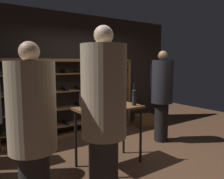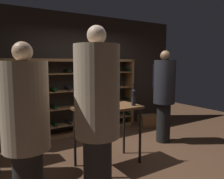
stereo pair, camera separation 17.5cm
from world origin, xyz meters
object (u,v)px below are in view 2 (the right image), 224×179
(wine_bottle_green_slim, at_px, (81,99))
(wine_bottle_amber_reserve, at_px, (134,97))
(wine_rack, at_px, (74,97))
(wine_bottle_black_capsule, at_px, (96,99))
(tasting_table, at_px, (108,115))
(wine_crate, at_px, (149,121))
(wine_glass_stemmed_right, at_px, (86,102))
(person_host_in_suit, at_px, (164,92))
(person_bystander_red_print, at_px, (26,127))
(person_bystander_dark_jacket, at_px, (97,114))
(wine_glass_stemmed_left, at_px, (103,100))

(wine_bottle_green_slim, xyz_separation_m, wine_bottle_amber_reserve, (0.78, -0.37, 0.01))
(wine_rack, distance_m, wine_bottle_amber_reserve, 1.97)
(wine_rack, bearing_deg, wine_bottle_black_capsule, -101.06)
(tasting_table, bearing_deg, wine_bottle_green_slim, 149.56)
(wine_crate, relative_size, wine_bottle_black_capsule, 1.38)
(wine_rack, bearing_deg, wine_bottle_green_slim, -109.27)
(wine_glass_stemmed_right, bearing_deg, person_host_in_suit, 9.98)
(wine_rack, xyz_separation_m, person_bystander_red_print, (-1.58, -2.54, 0.16))
(person_host_in_suit, bearing_deg, person_bystander_dark_jacket, 64.35)
(wine_rack, relative_size, wine_bottle_amber_reserve, 8.47)
(person_host_in_suit, height_order, wine_glass_stemmed_right, person_host_in_suit)
(person_bystander_red_print, xyz_separation_m, wine_bottle_green_slim, (1.03, 0.96, 0.06))
(person_bystander_red_print, xyz_separation_m, person_host_in_suit, (2.97, 1.04, 0.03))
(wine_bottle_amber_reserve, bearing_deg, wine_rack, 96.77)
(wine_rack, distance_m, wine_crate, 2.05)
(person_bystander_dark_jacket, height_order, wine_glass_stemmed_left, person_bystander_dark_jacket)
(wine_rack, xyz_separation_m, wine_bottle_green_slim, (-0.55, -1.58, 0.23))
(person_bystander_dark_jacket, xyz_separation_m, wine_glass_stemmed_right, (0.32, 0.94, -0.05))
(person_bystander_red_print, height_order, wine_glass_stemmed_right, person_bystander_red_print)
(wine_rack, xyz_separation_m, person_bystander_dark_jacket, (-0.91, -2.79, 0.26))
(tasting_table, height_order, wine_crate, tasting_table)
(person_host_in_suit, relative_size, wine_bottle_amber_reserve, 5.03)
(wine_bottle_green_slim, bearing_deg, wine_bottle_amber_reserve, -25.25)
(person_bystander_red_print, distance_m, wine_glass_stemmed_left, 1.62)
(person_bystander_red_print, relative_size, wine_bottle_amber_reserve, 4.91)
(person_bystander_red_print, relative_size, wine_bottle_green_slim, 5.27)
(person_bystander_dark_jacket, distance_m, wine_bottle_amber_reserve, 1.42)
(wine_bottle_black_capsule, height_order, wine_glass_stemmed_right, wine_bottle_black_capsule)
(person_host_in_suit, height_order, wine_bottle_green_slim, person_host_in_suit)
(person_host_in_suit, bearing_deg, wine_glass_stemmed_left, 41.63)
(wine_bottle_green_slim, bearing_deg, wine_rack, 70.73)
(person_bystander_red_print, height_order, wine_bottle_black_capsule, person_bystander_red_print)
(wine_glass_stemmed_right, bearing_deg, wine_bottle_amber_reserve, -6.89)
(wine_rack, xyz_separation_m, wine_bottle_amber_reserve, (0.23, -1.94, 0.24))
(wine_rack, height_order, person_bystander_dark_jacket, person_bystander_dark_jacket)
(tasting_table, bearing_deg, wine_glass_stemmed_right, -173.39)
(wine_bottle_green_slim, bearing_deg, wine_glass_stemmed_left, -17.21)
(wine_rack, bearing_deg, wine_glass_stemmed_left, -97.06)
(wine_rack, relative_size, wine_glass_stemmed_left, 24.17)
(wine_rack, distance_m, person_bystander_red_print, 3.00)
(person_bystander_dark_jacket, distance_m, wine_bottle_black_capsule, 1.25)
(wine_crate, height_order, wine_bottle_black_capsule, wine_bottle_black_capsule)
(wine_crate, bearing_deg, wine_rack, 164.37)
(wine_glass_stemmed_left, bearing_deg, wine_bottle_amber_reserve, -30.86)
(wine_bottle_green_slim, xyz_separation_m, wine_glass_stemmed_left, (0.34, -0.11, -0.03))
(wine_glass_stemmed_right, distance_m, wine_glass_stemmed_left, 0.42)
(wine_rack, relative_size, wine_crate, 6.77)
(person_bystander_red_print, distance_m, wine_bottle_black_capsule, 1.52)
(wine_bottle_black_capsule, distance_m, wine_glass_stemmed_left, 0.12)
(tasting_table, height_order, wine_glass_stemmed_right, wine_glass_stemmed_right)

